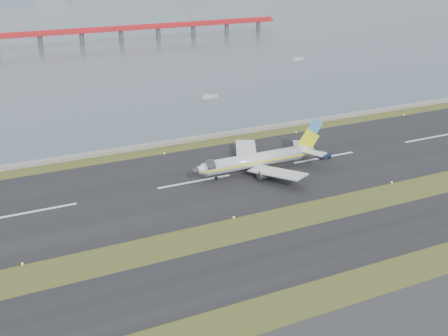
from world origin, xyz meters
The scene contains 10 objects.
ground centered at (0.00, 0.00, 0.00)m, with size 1000.00×1000.00×0.00m, color #374819.
taxiway_strip centered at (0.00, -12.00, 0.05)m, with size 1000.00×18.00×0.10m, color black.
runway_strip centered at (0.00, 30.00, 0.05)m, with size 1000.00×45.00×0.10m, color black.
seawall centered at (0.00, 60.00, 0.50)m, with size 1000.00×2.50×1.00m, color gray.
bay_water centered at (0.00, 460.00, 0.00)m, with size 1400.00×800.00×1.30m, color #42505F.
red_pier centered at (20.00, 250.00, 7.28)m, with size 260.00×5.00×10.20m.
airliner centered at (18.14, 28.93, 3.46)m, with size 38.52×32.89×12.80m.
pushback_tug centered at (39.67, 29.69, 1.07)m, with size 3.52×2.15×2.21m.
workboat_near centered at (37.54, 104.07, 0.53)m, with size 7.18×3.68×1.67m.
workboat_far centered at (110.05, 153.22, 0.60)m, with size 8.18×5.02×1.90m.
Camera 1 is at (-50.19, -92.01, 57.02)m, focal length 45.00 mm.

